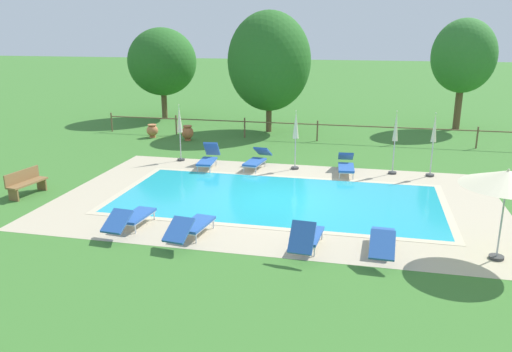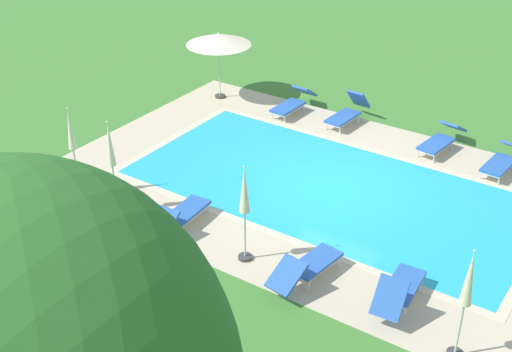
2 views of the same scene
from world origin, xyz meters
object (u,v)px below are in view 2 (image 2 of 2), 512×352
(sun_lounger_north_far, at_px, (307,266))
(patio_umbrella_open_foreground, at_px, (219,39))
(sun_lounger_north_near_steps, at_px, (293,102))
(sun_lounger_south_far, at_px, (399,289))
(patio_umbrella_closed_row_west, at_px, (72,140))
(patio_umbrella_closed_row_mid_east, at_px, (111,155))
(sun_lounger_north_mid, at_px, (503,159))
(patio_umbrella_closed_row_centre, at_px, (467,289))
(patio_umbrella_closed_row_mid_west, at_px, (245,199))
(sun_lounger_north_end, at_px, (441,139))
(sun_lounger_south_mid, at_px, (347,112))
(sun_lounger_south_near_corner, at_px, (180,215))

(sun_lounger_north_far, height_order, patio_umbrella_open_foreground, patio_umbrella_open_foreground)
(sun_lounger_north_near_steps, xyz_separation_m, sun_lounger_north_far, (-4.91, 7.45, -0.00))
(sun_lounger_south_far, xyz_separation_m, patio_umbrella_closed_row_west, (8.81, 0.59, 1.20))
(patio_umbrella_open_foreground, relative_size, patio_umbrella_closed_row_west, 0.93)
(sun_lounger_north_far, height_order, patio_umbrella_closed_row_mid_east, patio_umbrella_closed_row_mid_east)
(sun_lounger_north_mid, xyz_separation_m, patio_umbrella_closed_row_centre, (-1.45, 7.75, 1.23))
(sun_lounger_south_far, xyz_separation_m, patio_umbrella_open_foreground, (9.67, -6.78, 1.69))
(sun_lounger_south_far, bearing_deg, patio_umbrella_closed_row_mid_west, 7.85)
(sun_lounger_north_near_steps, distance_m, patio_umbrella_open_foreground, 3.28)
(sun_lounger_north_far, bearing_deg, sun_lounger_north_end, -91.06)
(sun_lounger_south_far, bearing_deg, sun_lounger_south_mid, -55.71)
(sun_lounger_south_far, relative_size, patio_umbrella_closed_row_mid_east, 0.77)
(sun_lounger_north_near_steps, distance_m, sun_lounger_south_near_corner, 7.51)
(sun_lounger_north_end, relative_size, patio_umbrella_closed_row_centre, 0.86)
(sun_lounger_south_near_corner, bearing_deg, patio_umbrella_closed_row_mid_west, 175.04)
(sun_lounger_north_mid, xyz_separation_m, sun_lounger_north_far, (2.03, 7.33, 0.01))
(sun_lounger_north_near_steps, xyz_separation_m, sun_lounger_north_mid, (-6.94, 0.12, -0.01))
(patio_umbrella_open_foreground, relative_size, patio_umbrella_closed_row_centre, 0.95)
(patio_umbrella_closed_row_mid_west, distance_m, patio_umbrella_closed_row_mid_east, 3.86)
(sun_lounger_north_near_steps, distance_m, sun_lounger_south_mid, 1.90)
(sun_lounger_south_mid, bearing_deg, patio_umbrella_closed_row_west, 64.35)
(sun_lounger_north_near_steps, relative_size, sun_lounger_south_far, 1.06)
(sun_lounger_north_mid, height_order, patio_umbrella_closed_row_west, patio_umbrella_closed_row_west)
(patio_umbrella_closed_row_mid_west, xyz_separation_m, patio_umbrella_closed_row_centre, (-5.03, 0.29, -0.01))
(sun_lounger_north_mid, distance_m, sun_lounger_south_far, 6.97)
(sun_lounger_north_mid, distance_m, patio_umbrella_open_foreground, 9.88)
(sun_lounger_north_end, xyz_separation_m, patio_umbrella_closed_row_mid_west, (1.69, 7.71, 1.24))
(sun_lounger_north_far, xyz_separation_m, patio_umbrella_closed_row_mid_east, (5.41, 0.27, 1.24))
(sun_lounger_north_mid, relative_size, patio_umbrella_closed_row_mid_west, 0.87)
(sun_lounger_north_end, relative_size, patio_umbrella_closed_row_mid_east, 0.84)
(sun_lounger_north_near_steps, bearing_deg, sun_lounger_south_mid, -172.73)
(sun_lounger_south_mid, distance_m, patio_umbrella_open_foreground, 5.00)
(sun_lounger_north_mid, bearing_deg, patio_umbrella_closed_row_mid_east, 45.60)
(patio_umbrella_open_foreground, bearing_deg, patio_umbrella_closed_row_mid_east, 107.10)
(sun_lounger_south_mid, bearing_deg, patio_umbrella_closed_row_mid_east, 73.29)
(sun_lounger_north_far, distance_m, patio_umbrella_closed_row_mid_west, 1.99)
(sun_lounger_north_end, relative_size, sun_lounger_south_mid, 1.10)
(sun_lounger_south_near_corner, xyz_separation_m, patio_umbrella_closed_row_mid_east, (1.80, 0.32, 1.24))
(sun_lounger_south_mid, bearing_deg, sun_lounger_south_near_corner, 85.61)
(patio_umbrella_closed_row_centre, bearing_deg, sun_lounger_north_end, -67.34)
(sun_lounger_north_mid, bearing_deg, sun_lounger_north_near_steps, -1.00)
(patio_umbrella_open_foreground, xyz_separation_m, patio_umbrella_closed_row_centre, (-11.17, 7.56, -0.49))
(sun_lounger_north_mid, bearing_deg, patio_umbrella_closed_row_centre, 100.57)
(sun_lounger_north_mid, bearing_deg, patio_umbrella_closed_row_mid_west, 64.32)
(patio_umbrella_closed_row_mid_east, bearing_deg, patio_umbrella_open_foreground, -72.90)
(patio_umbrella_open_foreground, xyz_separation_m, patio_umbrella_closed_row_mid_west, (-6.14, 7.27, -0.49))
(sun_lounger_north_end, height_order, patio_umbrella_open_foreground, patio_umbrella_open_foreground)
(sun_lounger_north_end, bearing_deg, patio_umbrella_closed_row_mid_east, 54.73)
(patio_umbrella_closed_row_mid_west, height_order, patio_umbrella_closed_row_centre, patio_umbrella_closed_row_centre)
(sun_lounger_north_far, bearing_deg, patio_umbrella_open_foreground, -42.87)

